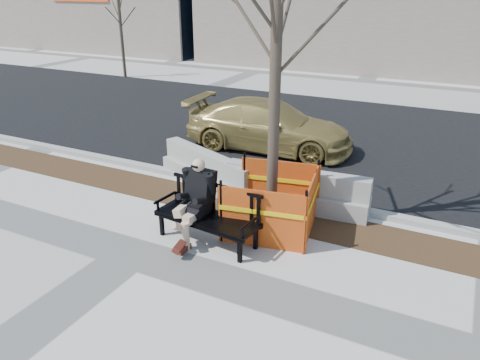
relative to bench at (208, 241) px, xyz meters
The scene contains 11 objects.
ground 1.43m from the bench, 135.93° to the right, with size 120.00×120.00×0.00m, color beige.
mulch_strip 1.91m from the bench, 122.75° to the left, with size 40.00×1.20×0.02m, color #47301C.
asphalt_street 7.87m from the bench, 97.52° to the left, with size 60.00×10.40×0.01m, color black.
curb 2.75m from the bench, 111.99° to the left, with size 60.00×0.25×0.12m, color #9E9B93.
bench is the anchor object (origin of this frame).
seated_man 0.30m from the bench, 163.10° to the left, with size 0.69×1.14×1.60m, color black, non-canonical shape.
tree_fence 1.38m from the bench, 50.79° to the left, with size 2.55×2.55×6.38m, color #F05B1A, non-canonical shape.
sedan 5.73m from the bench, 101.71° to the left, with size 2.03×4.99×1.45m, color #9C8644.
jersey_barrier_left 2.71m from the bench, 120.33° to the left, with size 3.08×0.62×0.88m, color #99968F, non-canonical shape.
jersey_barrier_right 2.39m from the bench, 65.33° to the left, with size 3.19×0.64×0.92m, color gray, non-canonical shape.
far_tree_left 18.15m from the bench, 134.52° to the left, with size 1.82×1.82×4.92m, color #4D4231, non-canonical shape.
Camera 1 is at (5.14, -5.75, 4.62)m, focal length 34.88 mm.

